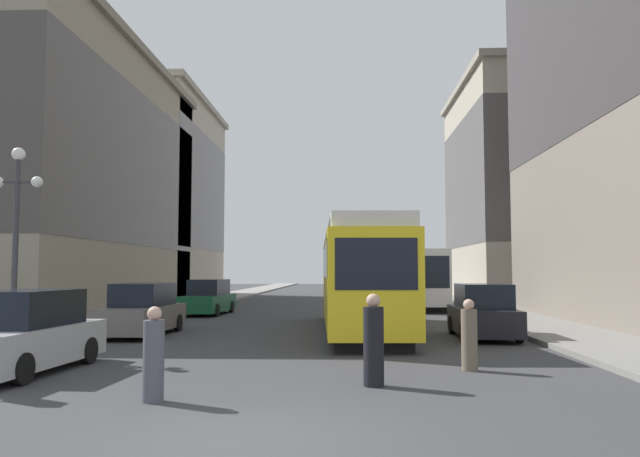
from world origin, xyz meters
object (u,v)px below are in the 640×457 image
at_px(streetcar, 360,275).
at_px(pedestrian_crossing_near, 374,343).
at_px(parked_car_right_far, 483,313).
at_px(pedestrian_crossing_far, 154,357).
at_px(lamp_post_left_near, 16,216).
at_px(parked_car_left_mid, 208,298).
at_px(parked_car_left_far, 142,311).
at_px(pedestrian_on_sidewalk, 469,337).
at_px(parked_car_left_near, 24,334).
at_px(transit_bus, 416,276).

xyz_separation_m(streetcar, pedestrian_crossing_near, (0.02, -10.83, -1.26)).
relative_size(parked_car_right_far, pedestrian_crossing_far, 2.63).
distance_m(parked_car_right_far, lamp_post_left_near, 14.70).
bearing_deg(parked_car_left_mid, parked_car_right_far, -39.49).
bearing_deg(parked_car_left_far, pedestrian_on_sidewalk, -35.21).
bearing_deg(lamp_post_left_near, pedestrian_crossing_near, -23.68).
relative_size(parked_car_left_near, lamp_post_left_near, 0.83).
relative_size(parked_car_left_far, lamp_post_left_near, 0.87).
xyz_separation_m(parked_car_left_mid, pedestrian_crossing_near, (7.71, -19.58, -0.00)).
bearing_deg(parked_car_left_mid, parked_car_left_near, -86.78).
bearing_deg(parked_car_left_mid, pedestrian_on_sidewalk, -57.29).
xyz_separation_m(parked_car_left_mid, pedestrian_crossing_far, (3.84, -21.16, -0.08)).
distance_m(parked_car_left_mid, pedestrian_on_sidewalk, 20.25).
height_order(transit_bus, parked_car_left_mid, transit_bus).
bearing_deg(pedestrian_on_sidewalk, parked_car_left_mid, 128.20).
xyz_separation_m(transit_bus, parked_car_left_near, (-11.57, -25.06, -1.10)).
relative_size(streetcar, pedestrian_crossing_far, 8.31).
bearing_deg(pedestrian_on_sidewalk, pedestrian_crossing_far, -141.29).
height_order(parked_car_left_far, lamp_post_left_near, lamp_post_left_near).
distance_m(pedestrian_crossing_near, lamp_post_left_near, 10.90).
height_order(parked_car_left_mid, parked_car_left_far, same).
distance_m(parked_car_left_near, parked_car_left_mid, 18.31).
height_order(parked_car_left_far, pedestrian_crossing_far, parked_car_left_far).
xyz_separation_m(parked_car_left_near, parked_car_right_far, (11.79, 7.43, -0.00)).
xyz_separation_m(pedestrian_on_sidewalk, lamp_post_left_near, (-11.87, 2.27, 3.03)).
distance_m(parked_car_left_mid, parked_car_right_far, 16.04).
height_order(pedestrian_crossing_far, pedestrian_on_sidewalk, pedestrian_crossing_far).
xyz_separation_m(parked_car_right_far, pedestrian_crossing_near, (-4.08, -8.70, -0.00)).
relative_size(transit_bus, parked_car_left_near, 2.66).
distance_m(parked_car_left_mid, pedestrian_crossing_far, 21.51).
distance_m(streetcar, parked_car_left_near, 12.34).
bearing_deg(parked_car_left_mid, pedestrian_crossing_far, -76.50).
height_order(parked_car_left_mid, pedestrian_crossing_near, parked_car_left_mid).
distance_m(transit_bus, parked_car_right_far, 17.67).
xyz_separation_m(parked_car_left_far, lamp_post_left_near, (-1.90, -5.00, 2.93)).
distance_m(pedestrian_crossing_near, pedestrian_on_sidewalk, 2.98).
bearing_deg(pedestrian_on_sidewalk, parked_car_left_far, 152.64).
xyz_separation_m(parked_car_left_far, pedestrian_crossing_near, (7.71, -9.21, -0.00)).
distance_m(parked_car_left_mid, pedestrian_crossing_near, 21.04).
relative_size(transit_bus, pedestrian_crossing_far, 7.49).
height_order(parked_car_right_far, parked_car_left_far, same).
xyz_separation_m(pedestrian_crossing_far, pedestrian_on_sidewalk, (6.13, 3.54, -0.01)).
bearing_deg(pedestrian_crossing_far, streetcar, 0.26).
height_order(parked_car_left_mid, pedestrian_crossing_far, parked_car_left_mid).
distance_m(parked_car_left_far, pedestrian_crossing_far, 11.46).
bearing_deg(parked_car_right_far, parked_car_left_mid, -41.12).
height_order(parked_car_left_near, lamp_post_left_near, lamp_post_left_near).
bearing_deg(pedestrian_crossing_far, parked_car_right_far, -20.18).
height_order(parked_car_left_near, pedestrian_on_sidewalk, parked_car_left_near).
relative_size(pedestrian_crossing_far, pedestrian_on_sidewalk, 1.01).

